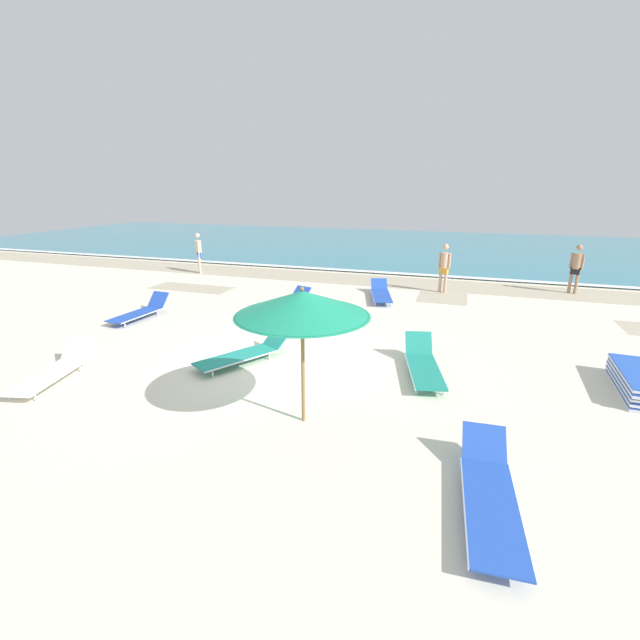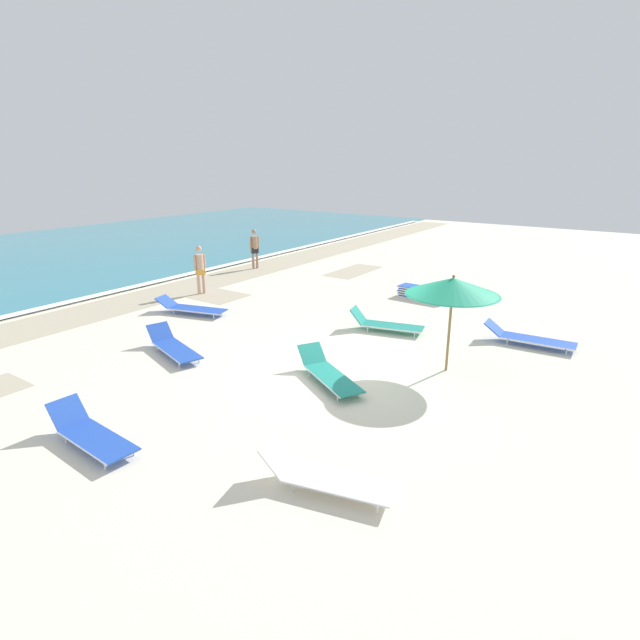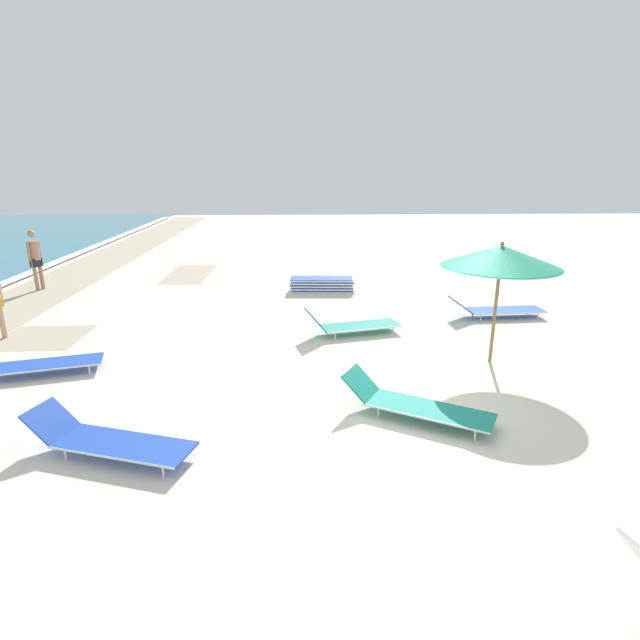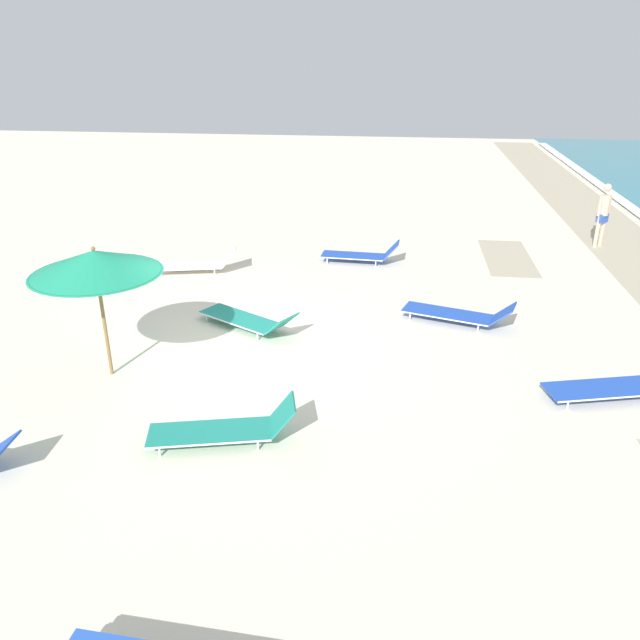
% 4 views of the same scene
% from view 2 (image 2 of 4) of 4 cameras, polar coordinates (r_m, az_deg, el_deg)
% --- Properties ---
extents(ground_plane, '(60.00, 60.00, 0.16)m').
position_cam_2_polar(ground_plane, '(11.90, 3.51, -5.89)').
color(ground_plane, beige).
extents(beach_umbrella, '(2.11, 2.11, 2.28)m').
position_cam_2_polar(beach_umbrella, '(11.49, 14.94, 3.70)').
color(beach_umbrella, olive).
rests_on(beach_umbrella, ground_plane).
extents(lounger_stack, '(0.71, 1.91, 0.41)m').
position_cam_2_polar(lounger_stack, '(18.01, 11.83, 3.00)').
color(lounger_stack, blue).
rests_on(lounger_stack, ground_plane).
extents(sun_lounger_under_umbrella, '(0.73, 2.33, 0.51)m').
position_cam_2_polar(sun_lounger_under_umbrella, '(14.34, 22.76, -1.88)').
color(sun_lounger_under_umbrella, blue).
rests_on(sun_lounger_under_umbrella, ground_plane).
extents(sun_lounger_beside_umbrella, '(1.24, 2.28, 0.55)m').
position_cam_2_polar(sun_lounger_beside_umbrella, '(13.14, -16.41, -2.90)').
color(sun_lounger_beside_umbrella, blue).
rests_on(sun_lounger_beside_umbrella, ground_plane).
extents(sun_lounger_near_water_left, '(1.63, 2.22, 0.55)m').
position_cam_2_polar(sun_lounger_near_water_left, '(11.07, 0.97, -6.08)').
color(sun_lounger_near_water_left, '#1E8475').
rests_on(sun_lounger_near_water_left, ground_plane).
extents(sun_lounger_near_water_right, '(1.08, 2.16, 0.61)m').
position_cam_2_polar(sun_lounger_near_water_right, '(14.43, 7.47, -0.42)').
color(sun_lounger_near_water_right, '#1E8475').
rests_on(sun_lounger_near_water_right, ground_plane).
extents(sun_lounger_mid_beach_solo, '(1.05, 2.12, 0.60)m').
position_cam_2_polar(sun_lounger_mid_beach_solo, '(7.77, 0.60, -17.39)').
color(sun_lounger_mid_beach_solo, white).
rests_on(sun_lounger_mid_beach_solo, ground_plane).
extents(sun_lounger_mid_beach_pair_a, '(1.19, 2.41, 0.48)m').
position_cam_2_polar(sun_lounger_mid_beach_pair_a, '(16.44, -14.50, 1.38)').
color(sun_lounger_mid_beach_pair_a, blue).
rests_on(sun_lounger_mid_beach_pair_a, ground_plane).
extents(sun_lounger_mid_beach_pair_b, '(0.73, 2.02, 0.60)m').
position_cam_2_polar(sun_lounger_mid_beach_pair_b, '(9.62, -24.72, -11.72)').
color(sun_lounger_mid_beach_pair_b, blue).
rests_on(sun_lounger_mid_beach_pair_b, ground_plane).
extents(beachgoer_wading_adult, '(0.43, 0.27, 1.76)m').
position_cam_2_polar(beachgoer_wading_adult, '(22.77, -7.48, 8.33)').
color(beachgoer_wading_adult, '#A37A5B').
rests_on(beachgoer_wading_adult, ground_plane).
extents(beachgoer_strolling_adult, '(0.43, 0.27, 1.76)m').
position_cam_2_polar(beachgoer_strolling_adult, '(18.71, -13.56, 5.93)').
color(beachgoer_strolling_adult, tan).
rests_on(beachgoer_strolling_adult, ground_plane).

